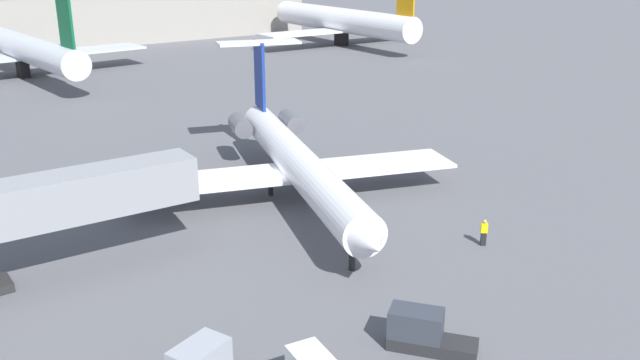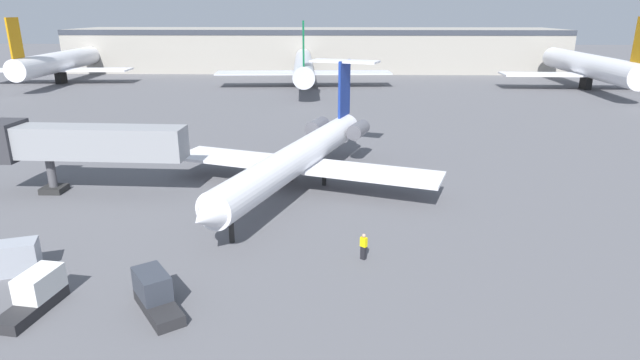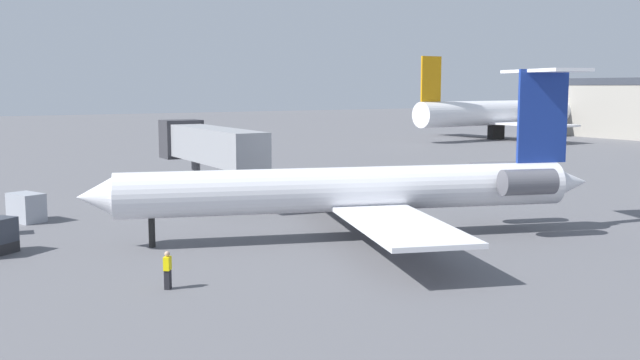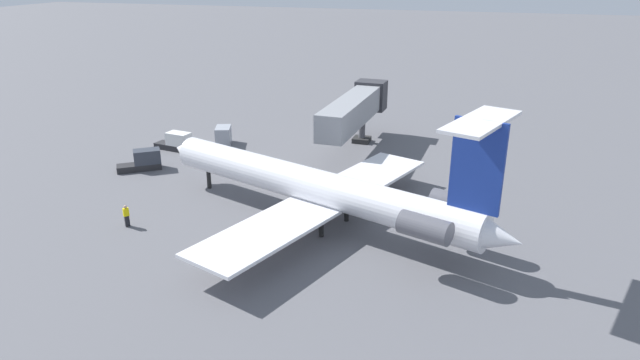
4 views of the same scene
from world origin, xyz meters
The scene contains 6 objects.
ground_plane centered at (0.00, 0.00, -0.05)m, with size 400.00×400.00×0.10m, color #5B5B60.
regional_jet centered at (2.33, -0.27, 2.99)m, with size 23.81×29.48×9.82m.
jet_bridge centered at (-16.17, -2.45, 4.31)m, with size 16.24×3.54×5.99m.
ground_crew_marshaller centered at (6.87, -13.99, 0.86)m, with size 0.47×0.46×1.69m.
cargo_container_uld centered at (-13.40, -16.26, 0.94)m, with size 2.80×2.27×1.88m.
parked_airliner_west_end centered at (-52.45, 64.90, 4.33)m, with size 29.00×34.35×13.46m.
Camera 3 is at (36.82, -24.63, 8.77)m, focal length 41.11 mm.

